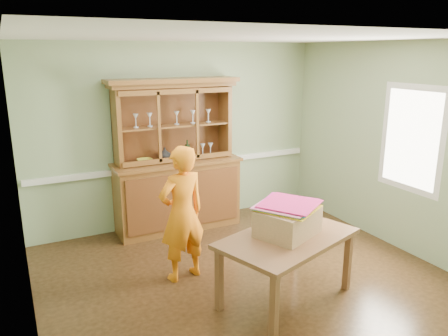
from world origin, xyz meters
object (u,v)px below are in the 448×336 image
person (182,214)px  dining_table (287,244)px  cardboard_box (288,222)px  china_hutch (177,178)px

person → dining_table: bearing=120.9°
dining_table → cardboard_box: cardboard_box is taller
dining_table → person: bearing=112.8°
china_hutch → person: bearing=-108.4°
china_hutch → person: (-0.48, -1.46, 0.01)m
cardboard_box → person: (-0.83, 0.87, -0.07)m
china_hutch → dining_table: 2.40m
dining_table → china_hutch: bearing=79.4°
china_hutch → person: size_ratio=1.40×
cardboard_box → china_hutch: bearing=98.4°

